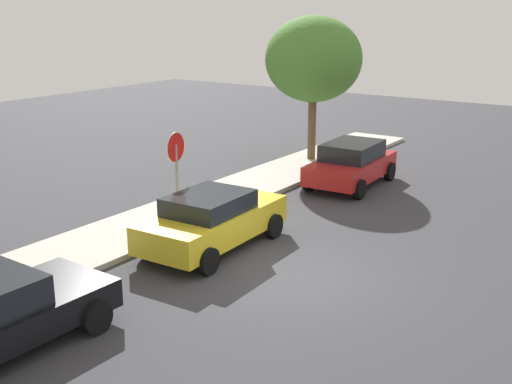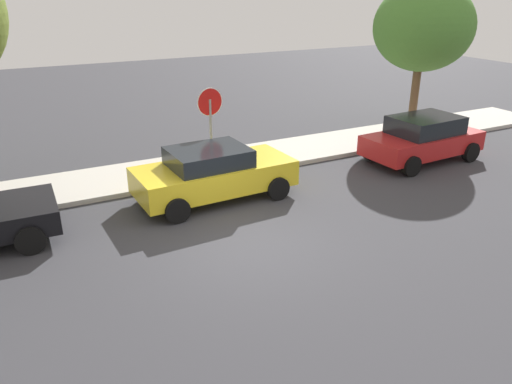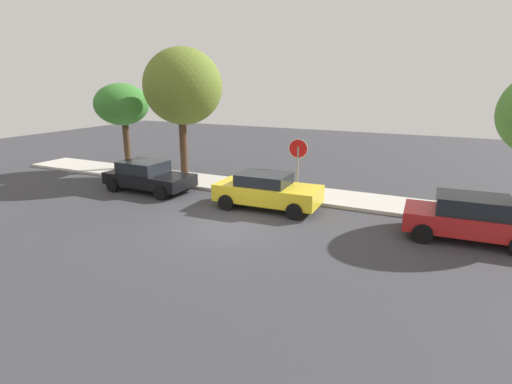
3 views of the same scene
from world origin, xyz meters
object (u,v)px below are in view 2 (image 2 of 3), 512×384
Objects in this scene: parked_car_red at (423,138)px; street_tree_far at (423,27)px; stop_sign at (210,116)px; parked_car_yellow at (213,173)px.

parked_car_red is 0.73× the size of street_tree_far.
stop_sign is 0.62× the size of parked_car_yellow.
stop_sign is at bearing -174.05° from street_tree_far.
parked_car_red is (7.34, -0.19, 0.02)m from parked_car_yellow.
street_tree_far is (9.62, 2.66, 3.21)m from parked_car_yellow.
parked_car_red is 4.85m from street_tree_far.
parked_car_yellow is 0.77× the size of street_tree_far.
parked_car_yellow is 7.34m from parked_car_red.
stop_sign is 0.66× the size of parked_car_red.
parked_car_red is at bearing -1.50° from parked_car_yellow.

